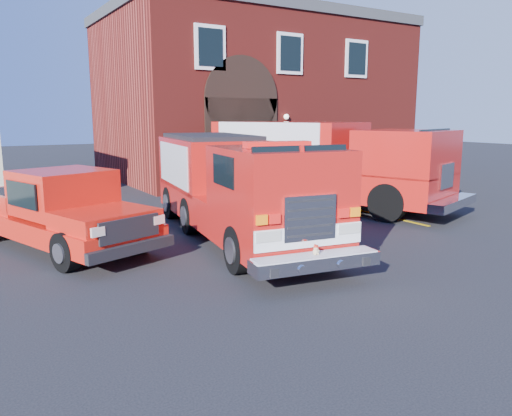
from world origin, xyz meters
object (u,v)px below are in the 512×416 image
fire_station (252,97)px  pickup_truck (59,211)px  fire_engine (235,186)px  secondary_truck (323,161)px

fire_station → pickup_truck: (-12.33, -11.27, -3.32)m
fire_engine → pickup_truck: fire_engine is taller
pickup_truck → secondary_truck: (9.37, 1.31, 0.71)m
fire_engine → secondary_truck: size_ratio=0.94×
fire_engine → pickup_truck: size_ratio=1.43×
fire_station → secondary_truck: 10.71m
fire_station → pickup_truck: fire_station is taller
fire_station → pickup_truck: 17.03m
fire_station → fire_engine: size_ratio=1.67×
pickup_truck → secondary_truck: bearing=8.0°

